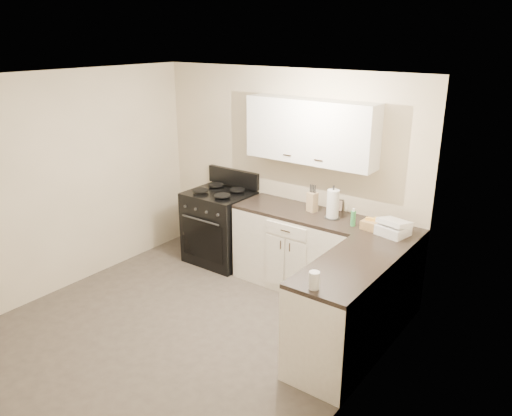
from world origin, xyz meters
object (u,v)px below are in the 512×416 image
Objects in this scene: knife_block at (312,202)px; countertop_grill at (393,230)px; stove at (220,228)px; wicker_basket at (376,226)px; paper_towel at (333,204)px.

knife_block is 0.80× the size of countertop_grill.
wicker_basket is at bearing -0.14° from stove.
paper_towel is 1.18× the size of wicker_basket.
stove is 3.56× the size of wicker_basket.
paper_towel reaches higher than wicker_basket.
stove is at bearing -161.61° from knife_block.
countertop_grill reaches higher than stove.
knife_block is at bearing -174.66° from countertop_grill.
stove is at bearing -168.36° from countertop_grill.
countertop_grill is (0.72, -0.07, -0.11)m from paper_towel.
wicker_basket is at bearing -173.56° from countertop_grill.
knife_block is (1.31, 0.10, 0.59)m from stove.
paper_towel reaches higher than knife_block.
paper_towel is 1.15× the size of countertop_grill.
stove is 4.31× the size of knife_block.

